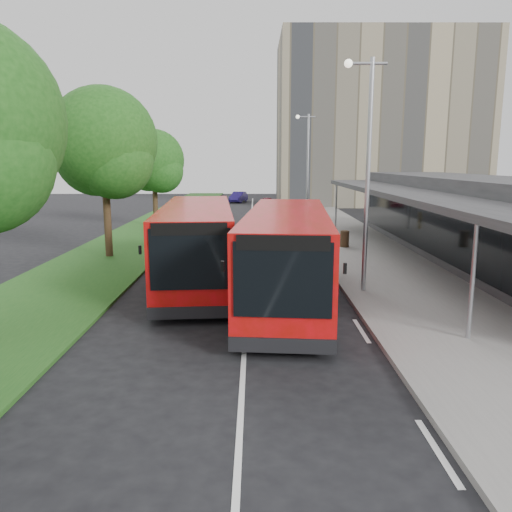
{
  "coord_description": "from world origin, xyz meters",
  "views": [
    {
      "loc": [
        0.27,
        -15.51,
        4.72
      ],
      "look_at": [
        0.31,
        1.52,
        1.5
      ],
      "focal_mm": 35.0,
      "sensor_mm": 36.0,
      "label": 1
    }
  ],
  "objects_px": {
    "car_near": "(268,202)",
    "car_far": "(238,197)",
    "bus_second": "(197,244)",
    "lamp_post_far": "(307,162)",
    "litter_bin": "(345,239)",
    "lamp_post_near": "(366,162)",
    "tree_mid": "(104,148)",
    "tree_far": "(154,164)",
    "bus_main": "(287,255)",
    "bollard": "(325,221)"
  },
  "relations": [
    {
      "from": "car_near",
      "to": "car_far",
      "type": "xyz_separation_m",
      "value": [
        -3.31,
        6.56,
        0.09
      ]
    },
    {
      "from": "bus_second",
      "to": "car_near",
      "type": "bearing_deg",
      "value": 79.44
    },
    {
      "from": "lamp_post_far",
      "to": "car_near",
      "type": "xyz_separation_m",
      "value": [
        -2.47,
        15.33,
        -4.18
      ]
    },
    {
      "from": "lamp_post_far",
      "to": "litter_bin",
      "type": "distance_m",
      "value": 11.43
    },
    {
      "from": "lamp_post_near",
      "to": "bus_second",
      "type": "distance_m",
      "value": 7.09
    },
    {
      "from": "tree_mid",
      "to": "tree_far",
      "type": "relative_size",
      "value": 1.18
    },
    {
      "from": "lamp_post_near",
      "to": "lamp_post_far",
      "type": "distance_m",
      "value": 20.0
    },
    {
      "from": "bus_main",
      "to": "tree_far",
      "type": "bearing_deg",
      "value": 117.72
    },
    {
      "from": "bus_main",
      "to": "car_far",
      "type": "xyz_separation_m",
      "value": [
        -3.04,
        42.71,
        -0.97
      ]
    },
    {
      "from": "car_near",
      "to": "car_far",
      "type": "distance_m",
      "value": 7.35
    },
    {
      "from": "tree_far",
      "to": "car_far",
      "type": "distance_m",
      "value": 23.78
    },
    {
      "from": "bus_second",
      "to": "bollard",
      "type": "relative_size",
      "value": 9.62
    },
    {
      "from": "tree_mid",
      "to": "car_near",
      "type": "xyz_separation_m",
      "value": [
        8.66,
        28.28,
        -4.82
      ]
    },
    {
      "from": "lamp_post_far",
      "to": "bollard",
      "type": "bearing_deg",
      "value": -71.28
    },
    {
      "from": "tree_far",
      "to": "bus_second",
      "type": "relative_size",
      "value": 0.64
    },
    {
      "from": "bus_main",
      "to": "litter_bin",
      "type": "bearing_deg",
      "value": 74.39
    },
    {
      "from": "bus_main",
      "to": "litter_bin",
      "type": "xyz_separation_m",
      "value": [
        3.8,
        10.21,
        -1.0
      ]
    },
    {
      "from": "tree_far",
      "to": "litter_bin",
      "type": "relative_size",
      "value": 8.01
    },
    {
      "from": "tree_far",
      "to": "lamp_post_near",
      "type": "xyz_separation_m",
      "value": [
        11.13,
        -19.05,
        0.17
      ]
    },
    {
      "from": "tree_mid",
      "to": "car_far",
      "type": "relative_size",
      "value": 2.19
    },
    {
      "from": "litter_bin",
      "to": "tree_mid",
      "type": "bearing_deg",
      "value": -169.11
    },
    {
      "from": "tree_far",
      "to": "bus_second",
      "type": "xyz_separation_m",
      "value": [
        5.03,
        -17.27,
        -2.98
      ]
    },
    {
      "from": "lamp_post_far",
      "to": "tree_mid",
      "type": "bearing_deg",
      "value": -130.68
    },
    {
      "from": "tree_far",
      "to": "lamp_post_far",
      "type": "distance_m",
      "value": 11.17
    },
    {
      "from": "tree_far",
      "to": "car_near",
      "type": "bearing_deg",
      "value": 61.99
    },
    {
      "from": "bus_second",
      "to": "car_near",
      "type": "distance_m",
      "value": 33.76
    },
    {
      "from": "litter_bin",
      "to": "car_near",
      "type": "xyz_separation_m",
      "value": [
        -3.53,
        25.93,
        -0.05
      ]
    },
    {
      "from": "lamp_post_far",
      "to": "litter_bin",
      "type": "bearing_deg",
      "value": -84.26
    },
    {
      "from": "tree_mid",
      "to": "bus_main",
      "type": "relative_size",
      "value": 0.75
    },
    {
      "from": "tree_far",
      "to": "tree_mid",
      "type": "bearing_deg",
      "value": -90.0
    },
    {
      "from": "bus_main",
      "to": "bus_second",
      "type": "distance_m",
      "value": 4.25
    },
    {
      "from": "lamp_post_far",
      "to": "bollard",
      "type": "distance_m",
      "value": 5.17
    },
    {
      "from": "lamp_post_far",
      "to": "car_near",
      "type": "height_order",
      "value": "lamp_post_far"
    },
    {
      "from": "lamp_post_far",
      "to": "lamp_post_near",
      "type": "bearing_deg",
      "value": -90.0
    },
    {
      "from": "tree_far",
      "to": "litter_bin",
      "type": "height_order",
      "value": "tree_far"
    },
    {
      "from": "lamp_post_near",
      "to": "bus_main",
      "type": "height_order",
      "value": "lamp_post_near"
    },
    {
      "from": "bollard",
      "to": "lamp_post_near",
      "type": "bearing_deg",
      "value": -93.57
    },
    {
      "from": "car_near",
      "to": "tree_far",
      "type": "bearing_deg",
      "value": -125.94
    },
    {
      "from": "tree_mid",
      "to": "litter_bin",
      "type": "bearing_deg",
      "value": 10.89
    },
    {
      "from": "litter_bin",
      "to": "bollard",
      "type": "height_order",
      "value": "bollard"
    },
    {
      "from": "bus_main",
      "to": "car_near",
      "type": "relative_size",
      "value": 3.54
    },
    {
      "from": "tree_mid",
      "to": "tree_far",
      "type": "bearing_deg",
      "value": 90.0
    },
    {
      "from": "tree_far",
      "to": "bus_main",
      "type": "bearing_deg",
      "value": -67.1
    },
    {
      "from": "lamp_post_far",
      "to": "bus_main",
      "type": "bearing_deg",
      "value": -97.49
    },
    {
      "from": "lamp_post_far",
      "to": "car_near",
      "type": "bearing_deg",
      "value": 99.15
    },
    {
      "from": "litter_bin",
      "to": "bus_main",
      "type": "bearing_deg",
      "value": -110.43
    },
    {
      "from": "bus_second",
      "to": "tree_mid",
      "type": "bearing_deg",
      "value": 129.28
    },
    {
      "from": "lamp_post_near",
      "to": "bollard",
      "type": "bearing_deg",
      "value": 86.43
    },
    {
      "from": "lamp_post_far",
      "to": "bus_main",
      "type": "xyz_separation_m",
      "value": [
        -2.74,
        -20.81,
        -3.13
      ]
    },
    {
      "from": "tree_far",
      "to": "car_far",
      "type": "bearing_deg",
      "value": 76.81
    }
  ]
}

